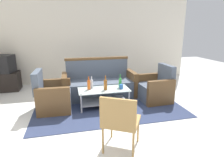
{
  "coord_description": "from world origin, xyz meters",
  "views": [
    {
      "loc": [
        -0.79,
        -3.0,
        1.68
      ],
      "look_at": [
        0.11,
        0.75,
        0.65
      ],
      "focal_mm": 29.88,
      "sensor_mm": 36.0,
      "label": 1
    }
  ],
  "objects_px": {
    "cup": "(121,87)",
    "tv_stand": "(4,81)",
    "bottle_orange": "(89,85)",
    "coffee_table": "(104,95)",
    "armchair_right": "(155,89)",
    "television": "(1,64)",
    "bottle_brown": "(105,85)",
    "wicker_chair": "(120,119)",
    "armchair_left": "(53,97)",
    "bottle_green": "(120,82)",
    "bottle_clear": "(92,84)",
    "couch": "(99,85)"
  },
  "relations": [
    {
      "from": "coffee_table",
      "to": "television",
      "type": "height_order",
      "value": "television"
    },
    {
      "from": "bottle_brown",
      "to": "cup",
      "type": "height_order",
      "value": "bottle_brown"
    },
    {
      "from": "bottle_clear",
      "to": "wicker_chair",
      "type": "height_order",
      "value": "wicker_chair"
    },
    {
      "from": "armchair_right",
      "to": "bottle_brown",
      "type": "relative_size",
      "value": 2.76
    },
    {
      "from": "couch",
      "to": "television",
      "type": "relative_size",
      "value": 2.62
    },
    {
      "from": "bottle_brown",
      "to": "television",
      "type": "height_order",
      "value": "television"
    },
    {
      "from": "television",
      "to": "bottle_clear",
      "type": "bearing_deg",
      "value": 157.61
    },
    {
      "from": "armchair_left",
      "to": "wicker_chair",
      "type": "relative_size",
      "value": 1.01
    },
    {
      "from": "bottle_green",
      "to": "bottle_clear",
      "type": "bearing_deg",
      "value": 172.03
    },
    {
      "from": "cup",
      "to": "wicker_chair",
      "type": "height_order",
      "value": "wicker_chair"
    },
    {
      "from": "bottle_green",
      "to": "bottle_brown",
      "type": "height_order",
      "value": "bottle_brown"
    },
    {
      "from": "armchair_right",
      "to": "coffee_table",
      "type": "relative_size",
      "value": 0.77
    },
    {
      "from": "coffee_table",
      "to": "tv_stand",
      "type": "height_order",
      "value": "tv_stand"
    },
    {
      "from": "coffee_table",
      "to": "bottle_clear",
      "type": "height_order",
      "value": "bottle_clear"
    },
    {
      "from": "bottle_clear",
      "to": "tv_stand",
      "type": "height_order",
      "value": "bottle_clear"
    },
    {
      "from": "bottle_orange",
      "to": "television",
      "type": "height_order",
      "value": "television"
    },
    {
      "from": "bottle_green",
      "to": "wicker_chair",
      "type": "bearing_deg",
      "value": -105.87
    },
    {
      "from": "bottle_brown",
      "to": "bottle_orange",
      "type": "relative_size",
      "value": 1.08
    },
    {
      "from": "armchair_left",
      "to": "armchair_right",
      "type": "bearing_deg",
      "value": 92.0
    },
    {
      "from": "coffee_table",
      "to": "wicker_chair",
      "type": "xyz_separation_m",
      "value": [
        -0.08,
        -1.62,
        0.22
      ]
    },
    {
      "from": "bottle_brown",
      "to": "wicker_chair",
      "type": "distance_m",
      "value": 1.54
    },
    {
      "from": "wicker_chair",
      "to": "bottle_green",
      "type": "bearing_deg",
      "value": 103.91
    },
    {
      "from": "armchair_right",
      "to": "wicker_chair",
      "type": "relative_size",
      "value": 1.01
    },
    {
      "from": "coffee_table",
      "to": "cup",
      "type": "bearing_deg",
      "value": -14.34
    },
    {
      "from": "bottle_clear",
      "to": "bottle_brown",
      "type": "height_order",
      "value": "bottle_brown"
    },
    {
      "from": "bottle_clear",
      "to": "cup",
      "type": "relative_size",
      "value": 2.66
    },
    {
      "from": "coffee_table",
      "to": "bottle_brown",
      "type": "bearing_deg",
      "value": -70.61
    },
    {
      "from": "television",
      "to": "wicker_chair",
      "type": "distance_m",
      "value": 4.13
    },
    {
      "from": "television",
      "to": "armchair_left",
      "type": "bearing_deg",
      "value": 143.92
    },
    {
      "from": "coffee_table",
      "to": "bottle_clear",
      "type": "bearing_deg",
      "value": 157.94
    },
    {
      "from": "armchair_left",
      "to": "bottle_green",
      "type": "bearing_deg",
      "value": 89.96
    },
    {
      "from": "armchair_right",
      "to": "bottle_clear",
      "type": "relative_size",
      "value": 3.19
    },
    {
      "from": "armchair_right",
      "to": "television",
      "type": "bearing_deg",
      "value": 63.21
    },
    {
      "from": "bottle_clear",
      "to": "bottle_brown",
      "type": "distance_m",
      "value": 0.33
    },
    {
      "from": "bottle_orange",
      "to": "coffee_table",
      "type": "bearing_deg",
      "value": -4.28
    },
    {
      "from": "bottle_brown",
      "to": "wicker_chair",
      "type": "xyz_separation_m",
      "value": [
        -0.11,
        -1.53,
        -0.03
      ]
    },
    {
      "from": "bottle_brown",
      "to": "couch",
      "type": "bearing_deg",
      "value": 91.33
    },
    {
      "from": "bottle_brown",
      "to": "armchair_right",
      "type": "bearing_deg",
      "value": 6.73
    },
    {
      "from": "wicker_chair",
      "to": "bottle_brown",
      "type": "bearing_deg",
      "value": 115.7
    },
    {
      "from": "armchair_left",
      "to": "tv_stand",
      "type": "distance_m",
      "value": 2.18
    },
    {
      "from": "coffee_table",
      "to": "television",
      "type": "relative_size",
      "value": 1.6
    },
    {
      "from": "couch",
      "to": "armchair_right",
      "type": "distance_m",
      "value": 1.38
    },
    {
      "from": "bottle_green",
      "to": "bottle_brown",
      "type": "distance_m",
      "value": 0.37
    },
    {
      "from": "bottle_orange",
      "to": "armchair_left",
      "type": "bearing_deg",
      "value": 177.06
    },
    {
      "from": "bottle_brown",
      "to": "television",
      "type": "bearing_deg",
      "value": 144.27
    },
    {
      "from": "bottle_orange",
      "to": "cup",
      "type": "relative_size",
      "value": 2.86
    },
    {
      "from": "cup",
      "to": "tv_stand",
      "type": "height_order",
      "value": "tv_stand"
    },
    {
      "from": "bottle_clear",
      "to": "cup",
      "type": "bearing_deg",
      "value": -17.46
    },
    {
      "from": "cup",
      "to": "television",
      "type": "xyz_separation_m",
      "value": [
        -2.86,
        1.82,
        0.3
      ]
    },
    {
      "from": "couch",
      "to": "cup",
      "type": "relative_size",
      "value": 18.0
    }
  ]
}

